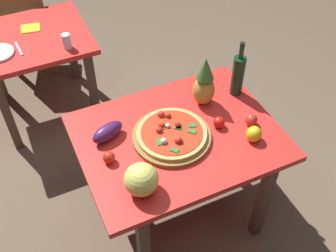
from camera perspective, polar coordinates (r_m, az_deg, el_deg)
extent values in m
plane|color=brown|center=(2.94, 1.16, -11.00)|extent=(10.00, 10.00, 0.00)
cube|color=#51382D|center=(2.38, -3.31, -16.81)|extent=(0.06, 0.06, 0.70)
cube|color=#51382D|center=(2.61, 12.88, -10.07)|extent=(0.06, 0.06, 0.70)
cube|color=#51382D|center=(2.81, -9.36, -3.73)|extent=(0.06, 0.06, 0.70)
cube|color=#51382D|center=(3.00, 4.74, 0.96)|extent=(0.06, 0.06, 0.70)
cube|color=red|center=(2.37, 1.41, -1.54)|extent=(1.13, 0.88, 0.04)
cube|color=#51382D|center=(3.24, -21.21, 1.43)|extent=(0.06, 0.06, 0.70)
cube|color=#51382D|center=(3.27, -10.27, 4.84)|extent=(0.06, 0.06, 0.70)
cube|color=#51382D|center=(3.79, -13.27, 10.68)|extent=(0.06, 0.06, 0.70)
cube|color=red|center=(3.29, -18.34, 11.35)|extent=(0.83, 0.75, 0.04)
cube|color=olive|center=(4.24, -15.38, 12.01)|extent=(0.04, 0.04, 0.41)
cube|color=olive|center=(4.30, -19.78, 11.45)|extent=(0.04, 0.04, 0.41)
cube|color=olive|center=(3.97, -15.74, 9.37)|extent=(0.04, 0.04, 0.41)
cube|color=olive|center=(4.04, -20.38, 8.81)|extent=(0.04, 0.04, 0.41)
cube|color=olive|center=(4.01, -18.56, 13.06)|extent=(0.50, 0.50, 0.04)
cube|color=olive|center=(3.75, -19.67, 14.36)|extent=(0.39, 0.16, 0.40)
cylinder|color=olive|center=(2.33, 0.51, -1.44)|extent=(0.45, 0.45, 0.02)
cylinder|color=#DEAC5E|center=(2.31, 0.52, -1.05)|extent=(0.40, 0.40, 0.02)
cylinder|color=red|center=(2.30, 0.52, -0.83)|extent=(0.35, 0.35, 0.00)
sphere|color=red|center=(2.39, -0.98, 1.65)|extent=(0.04, 0.04, 0.04)
sphere|color=red|center=(2.38, 0.01, 1.43)|extent=(0.03, 0.03, 0.03)
sphere|color=red|center=(2.30, -1.22, -0.58)|extent=(0.04, 0.04, 0.04)
sphere|color=red|center=(2.25, 1.44, -1.98)|extent=(0.04, 0.04, 0.04)
sphere|color=red|center=(2.33, 1.35, 0.18)|extent=(0.03, 0.03, 0.03)
sphere|color=red|center=(2.33, -0.87, 0.16)|extent=(0.04, 0.04, 0.04)
cube|color=#2B7A35|center=(2.34, 3.43, 0.11)|extent=(0.05, 0.04, 0.00)
cube|color=#2B8536|center=(2.33, -0.82, -0.05)|extent=(0.04, 0.05, 0.00)
cube|color=#27842E|center=(2.21, 0.93, -3.32)|extent=(0.05, 0.05, 0.00)
cube|color=#257D31|center=(2.25, -1.18, -2.23)|extent=(0.03, 0.05, 0.00)
cube|color=#307024|center=(2.33, 1.50, -0.03)|extent=(0.05, 0.05, 0.00)
cube|color=#307F27|center=(2.30, 3.36, -0.74)|extent=(0.05, 0.05, 0.00)
cube|color=#24702F|center=(2.32, 1.32, -0.24)|extent=(0.05, 0.05, 0.00)
sphere|color=white|center=(2.25, 1.57, -1.88)|extent=(0.03, 0.03, 0.03)
sphere|color=white|center=(2.32, -0.04, 0.04)|extent=(0.03, 0.03, 0.03)
sphere|color=#F2E3CF|center=(2.24, -0.58, -2.07)|extent=(0.04, 0.04, 0.04)
cylinder|color=#15361E|center=(2.57, 9.58, 6.81)|extent=(0.08, 0.08, 0.27)
cylinder|color=#15361E|center=(2.46, 10.08, 10.03)|extent=(0.03, 0.03, 0.09)
cylinder|color=black|center=(2.43, 10.24, 11.03)|extent=(0.03, 0.03, 0.02)
ellipsoid|color=gold|center=(2.49, 4.93, 4.90)|extent=(0.13, 0.13, 0.19)
cone|color=#3C6B2F|center=(2.39, 5.18, 7.91)|extent=(0.10, 0.10, 0.14)
sphere|color=#E0DB60|center=(2.05, -3.69, -7.37)|extent=(0.17, 0.17, 0.17)
ellipsoid|color=yellow|center=(2.35, 11.74, -1.09)|extent=(0.09, 0.09, 0.10)
ellipsoid|color=#461C4D|center=(2.33, -8.32, -0.82)|extent=(0.22, 0.15, 0.09)
sphere|color=red|center=(2.40, 7.02, 0.51)|extent=(0.07, 0.07, 0.07)
sphere|color=red|center=(2.22, -8.14, -4.30)|extent=(0.07, 0.07, 0.07)
sphere|color=red|center=(2.44, 11.38, 0.84)|extent=(0.07, 0.07, 0.07)
cylinder|color=silver|center=(3.05, -13.78, 11.29)|extent=(0.06, 0.06, 0.11)
cube|color=silver|center=(3.16, -19.86, 9.99)|extent=(0.03, 0.18, 0.01)
cube|color=yellow|center=(3.36, -18.40, 12.67)|extent=(0.16, 0.14, 0.01)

